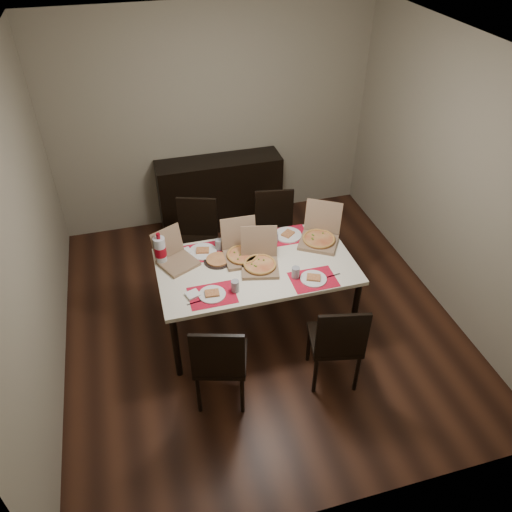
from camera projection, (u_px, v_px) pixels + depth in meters
name	position (u px, v px, depth m)	size (l,w,h in m)	color
ground	(259.00, 317.00, 5.11)	(3.80, 4.00, 0.02)	#3D1F12
room_walls	(246.00, 142.00, 4.37)	(3.84, 4.02, 2.62)	gray
sideboard	(220.00, 193.00, 6.19)	(1.50, 0.40, 0.90)	black
dining_table	(256.00, 270.00, 4.63)	(1.80, 1.00, 0.75)	#F3E9CC
chair_near_left	(220.00, 361.00, 3.99)	(0.52, 0.52, 0.93)	black
chair_near_right	(337.00, 341.00, 4.16)	(0.50, 0.50, 0.93)	black
chair_far_left	(197.00, 238.00, 5.33)	(0.53, 0.53, 0.93)	black
chair_far_right	(275.00, 229.00, 5.45)	(0.48, 0.48, 0.93)	black
setting_near_left	(216.00, 292.00, 4.25)	(0.47, 0.30, 0.11)	red
setting_near_right	(308.00, 277.00, 4.41)	(0.46, 0.30, 0.11)	red
setting_far_left	(205.00, 250.00, 4.73)	(0.48, 0.30, 0.11)	red
setting_far_right	(285.00, 236.00, 4.91)	(0.48, 0.30, 0.11)	red
napkin_loose	(252.00, 265.00, 4.56)	(0.12, 0.11, 0.02)	white
pizza_box_center	(260.00, 262.00, 4.53)	(0.41, 0.43, 0.33)	#83664B
pizza_box_right	(319.00, 236.00, 4.84)	(0.51, 0.52, 0.36)	#83664B
pizza_box_left	(175.00, 257.00, 4.58)	(0.42, 0.44, 0.31)	#83664B
pizza_box_extra	(242.00, 252.00, 4.65)	(0.34, 0.38, 0.33)	#83664B
faina_plate	(218.00, 260.00, 4.62)	(0.26, 0.26, 0.03)	black
dip_bowl	(268.00, 251.00, 4.72)	(0.10, 0.10, 0.02)	white
soda_bottle	(160.00, 251.00, 4.52)	(0.11, 0.11, 0.33)	silver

